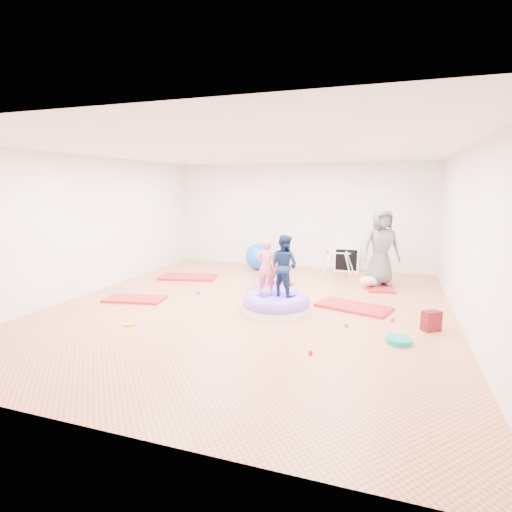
% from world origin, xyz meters
% --- Properties ---
extents(room, '(7.01, 8.01, 2.81)m').
position_xyz_m(room, '(0.00, 0.00, 1.40)').
color(room, tan).
rests_on(room, ground).
extents(gym_mat_front_left, '(1.22, 0.76, 0.05)m').
position_xyz_m(gym_mat_front_left, '(-2.29, -0.31, 0.02)').
color(gym_mat_front_left, '#B4122C').
rests_on(gym_mat_front_left, ground).
extents(gym_mat_mid_left, '(1.45, 0.95, 0.06)m').
position_xyz_m(gym_mat_mid_left, '(-2.22, 1.71, 0.03)').
color(gym_mat_mid_left, '#B4122C').
rests_on(gym_mat_mid_left, ground).
extents(gym_mat_center_back, '(0.79, 1.20, 0.05)m').
position_xyz_m(gym_mat_center_back, '(-0.03, 1.40, 0.02)').
color(gym_mat_center_back, '#B4122C').
rests_on(gym_mat_center_back, ground).
extents(gym_mat_right, '(1.42, 1.00, 0.05)m').
position_xyz_m(gym_mat_right, '(1.80, 0.51, 0.03)').
color(gym_mat_right, '#B4122C').
rests_on(gym_mat_right, ground).
extents(gym_mat_rear_right, '(0.72, 1.19, 0.05)m').
position_xyz_m(gym_mat_rear_right, '(2.19, 2.29, 0.02)').
color(gym_mat_rear_right, '#B4122C').
rests_on(gym_mat_rear_right, ground).
extents(inflatable_cushion, '(1.20, 1.20, 0.38)m').
position_xyz_m(inflatable_cushion, '(0.51, -0.11, 0.15)').
color(inflatable_cushion, white).
rests_on(inflatable_cushion, ground).
extents(child_pink, '(0.40, 0.30, 1.00)m').
position_xyz_m(child_pink, '(0.33, -0.13, 0.85)').
color(child_pink, '#DD657B').
rests_on(child_pink, inflatable_cushion).
extents(child_navy, '(0.65, 0.59, 1.08)m').
position_xyz_m(child_navy, '(0.66, -0.12, 0.89)').
color(child_navy, '#112149').
rests_on(child_navy, inflatable_cushion).
extents(adult_caregiver, '(0.96, 0.81, 1.67)m').
position_xyz_m(adult_caregiver, '(2.19, 2.36, 0.88)').
color(adult_caregiver, '#505051').
rests_on(adult_caregiver, gym_mat_rear_right).
extents(infant, '(0.38, 0.38, 0.22)m').
position_xyz_m(infant, '(1.96, 2.09, 0.16)').
color(infant, '#B6CFF3').
rests_on(infant, gym_mat_rear_right).
extents(ball_pit_balls, '(3.85, 3.11, 0.06)m').
position_xyz_m(ball_pit_balls, '(0.79, -0.10, 0.03)').
color(ball_pit_balls, '#208B3D').
rests_on(ball_pit_balls, ground).
extents(exercise_ball_blue, '(0.71, 0.71, 0.71)m').
position_xyz_m(exercise_ball_blue, '(-0.91, 3.22, 0.35)').
color(exercise_ball_blue, blue).
rests_on(exercise_ball_blue, ground).
extents(exercise_ball_orange, '(0.42, 0.42, 0.42)m').
position_xyz_m(exercise_ball_orange, '(-0.40, 3.09, 0.21)').
color(exercise_ball_orange, '#FFA020').
rests_on(exercise_ball_orange, ground).
extents(infant_play_gym, '(0.73, 0.69, 0.56)m').
position_xyz_m(infant_play_gym, '(1.16, 3.33, 0.37)').
color(infant_play_gym, white).
rests_on(infant_play_gym, ground).
extents(cube_shelf, '(0.63, 0.31, 0.63)m').
position_xyz_m(cube_shelf, '(1.32, 3.79, 0.32)').
color(cube_shelf, white).
rests_on(cube_shelf, ground).
extents(balance_disc, '(0.36, 0.36, 0.08)m').
position_xyz_m(balance_disc, '(2.56, -0.96, 0.04)').
color(balance_disc, '#08867F').
rests_on(balance_disc, ground).
extents(backpack, '(0.31, 0.29, 0.31)m').
position_xyz_m(backpack, '(3.03, -0.27, 0.16)').
color(backpack, maroon).
rests_on(backpack, ground).
extents(yellow_toy, '(0.19, 0.19, 0.03)m').
position_xyz_m(yellow_toy, '(-1.51, -1.55, 0.01)').
color(yellow_toy, orange).
rests_on(yellow_toy, ground).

